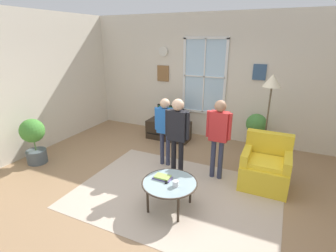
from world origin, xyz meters
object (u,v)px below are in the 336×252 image
Objects in this scene: television at (169,113)px; person_blue_shirt at (165,125)px; tv_stand at (169,130)px; coffee_table at (170,184)px; person_black_shirt at (178,130)px; cup at (176,184)px; armchair at (265,167)px; book_stack at (163,177)px; remote_near_books at (166,181)px; person_red_shirt at (219,131)px; potted_plant_by_window at (256,128)px; potted_plant_corner at (34,138)px; floor_lamp at (271,91)px.

person_blue_shirt is at bearing -67.89° from television.
television is (0.00, -0.00, 0.44)m from tv_stand.
coffee_table is 1.00m from person_black_shirt.
cup is (0.12, -0.06, 0.07)m from coffee_table.
person_blue_shirt is at bearing -67.94° from tv_stand.
armchair is at bearing -26.74° from television.
remote_near_books is (0.08, -0.05, -0.01)m from book_stack.
potted_plant_by_window is at bearing 73.21° from person_red_shirt.
book_stack is at bearing 160.10° from coffee_table.
book_stack is at bearing -110.77° from potted_plant_by_window.
person_blue_shirt is at bearing -177.99° from armchair.
floor_lamp is at bearing 22.05° from potted_plant_corner.
television is 1.37m from person_blue_shirt.
armchair is 1.92m from person_blue_shirt.
person_black_shirt reaches higher than book_stack.
television is 2.67m from armchair.
potted_plant_corner is (-2.79, -0.66, -0.38)m from person_black_shirt.
person_black_shirt is (-0.36, 0.89, 0.44)m from cup.
remote_near_books is 0.97m from person_black_shirt.
cup is at bearing -26.57° from coffee_table.
floor_lamp is (2.26, -0.60, 0.84)m from television.
television is 0.63× the size of potted_plant_corner.
television is at bearing 119.71° from person_black_shirt.
potted_plant_corner is at bearing 176.63° from remote_near_books.
television reaches higher than remote_near_books.
book_stack is at bearing -66.96° from tv_stand.
person_red_shirt is (0.53, 1.09, 0.45)m from book_stack.
potted_plant_by_window reaches higher than book_stack.
remote_near_books is 0.10× the size of person_red_shirt.
armchair is 1.78m from remote_near_books.
person_blue_shirt is (0.51, -1.26, 0.61)m from tv_stand.
remote_near_books is at bearing -122.02° from floor_lamp.
person_black_shirt is at bearing -154.19° from person_red_shirt.
remote_near_books is at bearing -3.37° from potted_plant_corner.
cup is at bearing -105.12° from potted_plant_by_window.
cup is 1.30m from person_red_shirt.
person_red_shirt reaches higher than tv_stand.
remote_near_books is 0.15× the size of potted_plant_corner.
tv_stand is 1.26× the size of potted_plant_by_window.
person_black_shirt reaches higher than person_red_shirt.
television is at bearing -90.00° from tv_stand.
coffee_table is at bearing -109.07° from person_red_shirt.
cup is at bearing -129.33° from armchair.
book_stack is 1.94× the size of remote_near_books.
person_black_shirt is at bearing 97.20° from book_stack.
person_black_shirt reaches higher than person_blue_shirt.
floor_lamp is (1.24, 1.80, 1.07)m from book_stack.
potted_plant_by_window is 1.32m from floor_lamp.
floor_lamp is at bearing -14.91° from television.
cup is at bearing -23.06° from book_stack.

